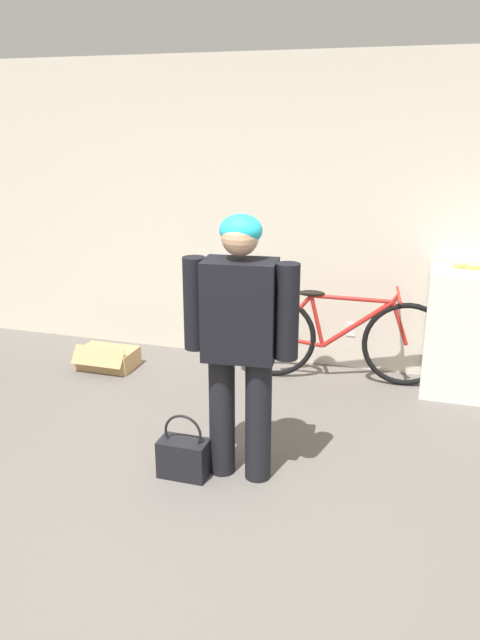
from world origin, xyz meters
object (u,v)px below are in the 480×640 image
object	(u,v)px
banana	(476,267)
handbag	(184,456)
bicycle	(339,338)
person	(240,331)
cardboard_box	(108,358)

from	to	relation	value
banana	handbag	size ratio (longest dim) A/B	0.88
bicycle	banana	distance (m)	1.19
person	cardboard_box	xyz separation A→B (m)	(-1.62, 1.30, -0.85)
bicycle	banana	world-z (taller)	banana
cardboard_box	handbag	bearing A→B (deg)	-47.62
banana	handbag	xyz separation A→B (m)	(-1.66, -1.85, -0.88)
cardboard_box	person	bearing A→B (deg)	-38.79
bicycle	cardboard_box	xyz separation A→B (m)	(-1.97, -0.31, -0.29)
handbag	bicycle	bearing A→B (deg)	68.91
bicycle	handbag	bearing A→B (deg)	-117.69
person	banana	distance (m)	2.19
person	banana	bearing A→B (deg)	45.84
person	banana	world-z (taller)	person
handbag	cardboard_box	distance (m)	1.93
person	bicycle	bearing A→B (deg)	71.61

